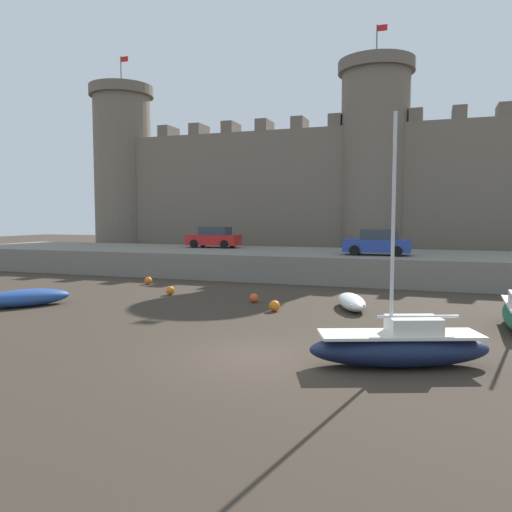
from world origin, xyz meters
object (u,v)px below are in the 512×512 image
at_px(mooring_buoy_off_centre, 274,306).
at_px(car_quay_centre_west, 214,238).
at_px(rowboat_foreground_centre, 25,298).
at_px(rowboat_near_channel_left, 352,301).
at_px(sailboat_foreground_left, 400,346).
at_px(mooring_buoy_near_shore, 148,281).
at_px(mooring_buoy_mid_mud, 254,298).
at_px(mooring_buoy_near_channel, 170,291).
at_px(car_quay_centre_east, 377,243).

xyz_separation_m(mooring_buoy_off_centre, car_quay_centre_west, (-9.71, 15.32, 2.22)).
xyz_separation_m(rowboat_foreground_centre, rowboat_near_channel_left, (14.16, 4.27, -0.07)).
relative_size(sailboat_foreground_left, mooring_buoy_near_shore, 14.98).
xyz_separation_m(rowboat_near_channel_left, mooring_buoy_near_shore, (-12.88, 4.15, -0.12)).
relative_size(mooring_buoy_near_shore, car_quay_centre_west, 0.11).
bearing_deg(mooring_buoy_mid_mud, car_quay_centre_west, 121.06).
xyz_separation_m(mooring_buoy_near_channel, car_quay_centre_east, (9.69, 9.06, 2.23)).
relative_size(rowboat_near_channel_left, car_quay_centre_east, 0.84).
relative_size(mooring_buoy_mid_mud, mooring_buoy_off_centre, 0.91).
relative_size(sailboat_foreground_left, car_quay_centre_west, 1.67).
distance_m(mooring_buoy_mid_mud, mooring_buoy_near_channel, 4.98).
height_order(sailboat_foreground_left, car_quay_centre_west, sailboat_foreground_left).
relative_size(mooring_buoy_mid_mud, mooring_buoy_near_channel, 0.95).
xyz_separation_m(rowboat_foreground_centre, car_quay_centre_east, (14.26, 14.25, 2.05)).
relative_size(mooring_buoy_off_centre, mooring_buoy_near_channel, 1.05).
height_order(car_quay_centre_east, car_quay_centre_west, same).
bearing_deg(sailboat_foreground_left, mooring_buoy_near_shore, 141.54).
bearing_deg(mooring_buoy_off_centre, rowboat_foreground_centre, -166.62).
bearing_deg(mooring_buoy_near_shore, car_quay_centre_east, 24.19).
bearing_deg(rowboat_near_channel_left, car_quay_centre_west, 133.05).
relative_size(mooring_buoy_mid_mud, car_quay_centre_east, 0.11).
bearing_deg(mooring_buoy_off_centre, mooring_buoy_mid_mud, 130.87).
distance_m(rowboat_foreground_centre, sailboat_foreground_left, 17.11).
height_order(rowboat_foreground_centre, rowboat_near_channel_left, rowboat_foreground_centre).
bearing_deg(sailboat_foreground_left, car_quay_centre_west, 125.12).
height_order(rowboat_foreground_centre, car_quay_centre_east, car_quay_centre_east).
relative_size(rowboat_foreground_centre, car_quay_centre_west, 0.94).
bearing_deg(mooring_buoy_near_channel, car_quay_centre_west, 104.06).
bearing_deg(car_quay_centre_west, rowboat_near_channel_left, -46.95).
bearing_deg(car_quay_centre_west, rowboat_foreground_centre, -94.38).
bearing_deg(rowboat_foreground_centre, car_quay_centre_west, 85.62).
bearing_deg(mooring_buoy_near_channel, mooring_buoy_off_centre, -21.45).
height_order(rowboat_foreground_centre, mooring_buoy_near_channel, rowboat_foreground_centre).
distance_m(rowboat_near_channel_left, sailboat_foreground_left, 8.47).
bearing_deg(mooring_buoy_near_shore, rowboat_near_channel_left, -17.87).
bearing_deg(mooring_buoy_near_channel, mooring_buoy_mid_mud, -8.39).
distance_m(rowboat_near_channel_left, mooring_buoy_near_channel, 9.63).
height_order(mooring_buoy_mid_mud, mooring_buoy_near_channel, mooring_buoy_near_channel).
xyz_separation_m(car_quay_centre_east, car_quay_centre_west, (-12.89, 3.70, 0.00)).
relative_size(rowboat_foreground_centre, mooring_buoy_off_centre, 8.01).
bearing_deg(mooring_buoy_near_channel, car_quay_centre_east, 43.06).
xyz_separation_m(rowboat_near_channel_left, sailboat_foreground_left, (2.52, -8.08, 0.22)).
bearing_deg(mooring_buoy_mid_mud, rowboat_foreground_centre, -154.81).
bearing_deg(rowboat_foreground_centre, mooring_buoy_near_shore, 81.33).
xyz_separation_m(rowboat_near_channel_left, mooring_buoy_off_centre, (-3.08, -1.63, -0.11)).
xyz_separation_m(sailboat_foreground_left, mooring_buoy_near_channel, (-12.11, 9.01, -0.34)).
bearing_deg(mooring_buoy_near_shore, rowboat_foreground_centre, -98.67).
height_order(sailboat_foreground_left, mooring_buoy_near_channel, sailboat_foreground_left).
bearing_deg(sailboat_foreground_left, mooring_buoy_off_centre, 130.97).
bearing_deg(mooring_buoy_near_channel, rowboat_near_channel_left, -5.51).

